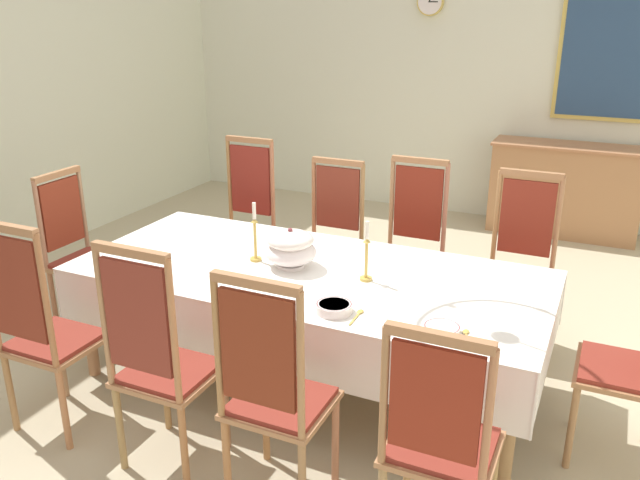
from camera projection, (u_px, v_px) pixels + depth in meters
ground at (326, 364)px, 4.26m from camera, size 6.50×7.10×0.04m
back_wall at (469, 54)px, 6.74m from camera, size 6.50×0.08×3.40m
dining_table at (309, 281)px, 3.81m from camera, size 2.71×1.20×0.73m
tablecloth at (309, 282)px, 3.82m from camera, size 2.73×1.22×0.34m
chair_south_a at (43, 328)px, 3.38m from camera, size 0.44×0.42×1.22m
chair_north_a at (244, 217)px, 5.11m from camera, size 0.44×0.42×1.22m
chair_south_b at (159, 359)px, 3.09m from camera, size 0.44×0.42×1.21m
chair_north_b at (331, 235)px, 4.82m from camera, size 0.44×0.42×1.13m
chair_south_c at (274, 391)px, 2.85m from camera, size 0.44×0.42×1.18m
chair_north_c at (411, 244)px, 4.58m from camera, size 0.44×0.42×1.19m
chair_south_d at (439, 439)px, 2.58m from camera, size 0.44×0.42×1.11m
chair_north_d at (520, 261)px, 4.29m from camera, size 0.44×0.42×1.18m
chair_head_west at (80, 250)px, 4.54m from camera, size 0.42×0.44×1.12m
chair_head_east at (637, 361)px, 3.16m from camera, size 0.42×0.44×1.07m
soup_tureen at (290, 248)px, 3.80m from camera, size 0.31×0.31×0.24m
candlestick_west at (255, 237)px, 3.88m from camera, size 0.07×0.07×0.36m
candlestick_east at (366, 257)px, 3.60m from camera, size 0.07×0.07×0.35m
bowl_near_left at (442, 329)px, 3.06m from camera, size 0.17×0.17×0.04m
bowl_near_right at (334, 307)px, 3.26m from camera, size 0.19×0.19×0.05m
spoon_primary at (466, 334)px, 3.05m from camera, size 0.07×0.17×0.01m
spoon_secondary at (359, 313)px, 3.25m from camera, size 0.03×0.18×0.01m
sideboard at (565, 190)px, 6.46m from camera, size 1.44×0.48×0.90m
mounted_clock at (430, 2)px, 6.67m from camera, size 0.28×0.06×0.28m
framed_painting at (624, 57)px, 6.11m from camera, size 1.18×0.05×1.20m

